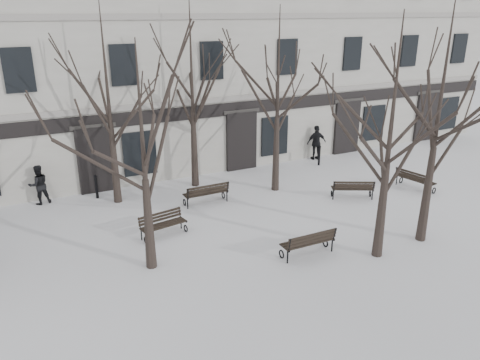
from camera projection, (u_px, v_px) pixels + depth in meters
ground at (254, 253)px, 15.46m from camera, size 100.00×100.00×0.00m
building at (139, 51)px, 24.48m from camera, size 40.40×10.20×11.40m
tree_1 at (142, 133)px, 13.16m from camera, size 4.82×4.82×6.89m
tree_2 at (393, 112)px, 13.70m from camera, size 5.31×5.31×7.59m
tree_3 at (441, 97)px, 14.65m from camera, size 5.58×5.58×7.97m
tree_4 at (107, 82)px, 17.90m from camera, size 5.55×5.55×7.93m
tree_5 at (191, 70)px, 19.64m from camera, size 5.82×5.82×8.32m
tree_6 at (278, 80)px, 19.24m from camera, size 5.44×5.44×7.77m
bench_1 at (309, 242)px, 15.12m from camera, size 1.83×0.67×0.92m
bench_2 at (353, 188)px, 19.72m from camera, size 1.80×1.34×0.87m
bench_3 at (163, 224)px, 16.51m from camera, size 1.73×0.88×0.84m
bench_4 at (206, 193)px, 19.17m from camera, size 1.86×0.69×0.93m
bench_5 at (415, 179)px, 20.77m from camera, size 0.96×1.84×0.88m
bollard_a at (96, 186)px, 19.77m from camera, size 0.13×0.13×1.05m
bollard_b at (319, 155)px, 23.99m from camera, size 0.14×0.14×1.06m
pedestrian_b at (42, 204)px, 19.39m from camera, size 0.92×0.78×1.66m
pedestrian_c at (315, 159)px, 25.13m from camera, size 1.13×0.59×1.85m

